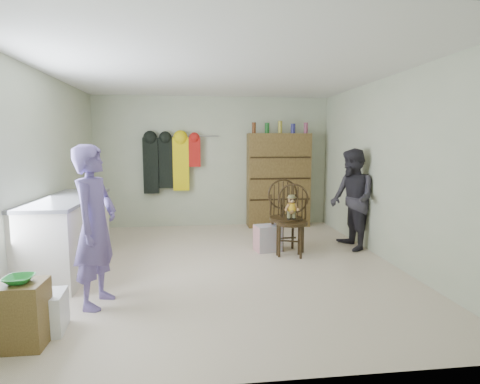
{
  "coord_description": "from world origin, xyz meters",
  "views": [
    {
      "loc": [
        -0.34,
        -4.81,
        1.59
      ],
      "look_at": [
        0.25,
        0.2,
        0.95
      ],
      "focal_mm": 28.0,
      "sensor_mm": 36.0,
      "label": 1
    }
  ],
  "objects": [
    {
      "name": "ground_plane",
      "position": [
        0.0,
        0.0,
        0.0
      ],
      "size": [
        5.0,
        5.0,
        0.0
      ],
      "primitive_type": "plane",
      "color": "beige",
      "rests_on": "ground"
    },
    {
      "name": "room_walls",
      "position": [
        0.0,
        0.53,
        1.58
      ],
      "size": [
        5.0,
        5.0,
        5.0
      ],
      "color": "beige",
      "rests_on": "ground"
    },
    {
      "name": "counter",
      "position": [
        -1.95,
        0.0,
        0.47
      ],
      "size": [
        0.64,
        1.86,
        0.94
      ],
      "color": "silver",
      "rests_on": "ground"
    },
    {
      "name": "stool",
      "position": [
        -1.73,
        -1.82,
        0.26
      ],
      "size": [
        0.37,
        0.31,
        0.52
      ],
      "primitive_type": "cube",
      "color": "brown",
      "rests_on": "ground"
    },
    {
      "name": "bowl",
      "position": [
        -1.73,
        -1.82,
        0.55
      ],
      "size": [
        0.22,
        0.22,
        0.05
      ],
      "primitive_type": "imported",
      "color": "green",
      "rests_on": "stool"
    },
    {
      "name": "plastic_tub",
      "position": [
        -1.66,
        -1.61,
        0.17
      ],
      "size": [
        0.39,
        0.37,
        0.34
      ],
      "primitive_type": "cube",
      "rotation": [
        0.0,
        0.0,
        0.1
      ],
      "color": "white",
      "rests_on": "ground"
    },
    {
      "name": "chair_front",
      "position": [
        1.03,
        0.39,
        0.58
      ],
      "size": [
        0.59,
        0.59,
        1.02
      ],
      "rotation": [
        0.0,
        0.0,
        -0.36
      ],
      "color": "black",
      "rests_on": "ground"
    },
    {
      "name": "chair_far",
      "position": [
        0.96,
        0.56,
        0.58
      ],
      "size": [
        0.49,
        0.49,
        1.08
      ],
      "rotation": [
        0.0,
        0.0,
        0.02
      ],
      "color": "black",
      "rests_on": "ground"
    },
    {
      "name": "striped_bag",
      "position": [
        0.72,
        0.59,
        0.19
      ],
      "size": [
        0.42,
        0.35,
        0.39
      ],
      "primitive_type": "cube",
      "rotation": [
        0.0,
        0.0,
        0.2
      ],
      "color": "#E57472",
      "rests_on": "ground"
    },
    {
      "name": "person_left",
      "position": [
        -1.33,
        -1.08,
        0.8
      ],
      "size": [
        0.5,
        0.65,
        1.59
      ],
      "primitive_type": "imported",
      "rotation": [
        0.0,
        0.0,
        1.36
      ],
      "color": "#64549A",
      "rests_on": "ground"
    },
    {
      "name": "person_right",
      "position": [
        2.0,
        0.55,
        0.77
      ],
      "size": [
        0.61,
        0.77,
        1.54
      ],
      "primitive_type": "imported",
      "rotation": [
        0.0,
        0.0,
        -1.54
      ],
      "color": "#2D2B33",
      "rests_on": "ground"
    },
    {
      "name": "dresser",
      "position": [
        1.25,
        2.3,
        0.91
      ],
      "size": [
        1.2,
        0.39,
        2.03
      ],
      "color": "brown",
      "rests_on": "ground"
    },
    {
      "name": "coat_rack",
      "position": [
        -0.83,
        2.38,
        1.25
      ],
      "size": [
        1.42,
        0.12,
        1.09
      ],
      "color": "#99999E",
      "rests_on": "ground"
    }
  ]
}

